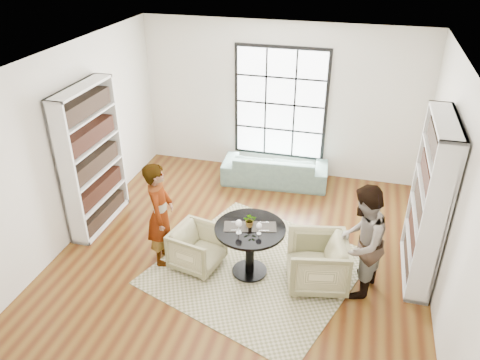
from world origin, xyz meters
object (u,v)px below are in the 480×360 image
(armchair_right, at_px, (317,262))
(wine_glass_left, at_px, (239,224))
(flower_centerpiece, at_px, (250,220))
(pedestal_table, at_px, (250,240))
(sofa, at_px, (275,168))
(person_left, at_px, (160,214))
(person_right, at_px, (361,242))
(wine_glass_right, at_px, (259,226))
(armchair_left, at_px, (197,248))

(armchair_right, distance_m, wine_glass_left, 1.24)
(wine_glass_left, xyz_separation_m, flower_centerpiece, (0.11, 0.20, -0.05))
(wine_glass_left, height_order, flower_centerpiece, wine_glass_left)
(pedestal_table, height_order, flower_centerpiece, flower_centerpiece)
(sofa, bearing_deg, wine_glass_left, 86.96)
(person_left, bearing_deg, armchair_right, -101.92)
(sofa, xyz_separation_m, armchair_right, (1.15, -2.78, 0.08))
(sofa, distance_m, flower_centerpiece, 2.83)
(sofa, bearing_deg, armchair_right, 108.06)
(sofa, bearing_deg, person_right, 117.04)
(pedestal_table, height_order, armchair_right, pedestal_table)
(person_right, xyz_separation_m, flower_centerpiece, (-1.52, 0.02, 0.07))
(sofa, relative_size, wine_glass_right, 11.61)
(sofa, height_order, person_left, person_left)
(armchair_left, distance_m, wine_glass_right, 1.12)
(sofa, relative_size, wine_glass_left, 9.58)
(armchair_left, height_order, wine_glass_right, wine_glass_right)
(pedestal_table, xyz_separation_m, wine_glass_right, (0.15, -0.12, 0.35))
(armchair_right, height_order, wine_glass_left, wine_glass_left)
(wine_glass_left, distance_m, wine_glass_right, 0.28)
(person_right, xyz_separation_m, wine_glass_right, (-1.36, -0.13, 0.10))
(person_left, distance_m, wine_glass_right, 1.50)
(armchair_right, bearing_deg, wine_glass_left, -92.02)
(wine_glass_right, bearing_deg, armchair_left, 175.08)
(person_left, bearing_deg, person_right, -102.16)
(person_right, bearing_deg, wine_glass_left, -67.69)
(wine_glass_left, bearing_deg, sofa, 91.32)
(armchair_left, bearing_deg, armchair_right, -76.74)
(flower_centerpiece, bearing_deg, wine_glass_right, -42.20)
(armchair_left, height_order, person_left, person_left)
(armchair_left, distance_m, person_right, 2.35)
(pedestal_table, height_order, wine_glass_right, wine_glass_right)
(person_left, distance_m, wine_glass_left, 1.23)
(armchair_left, bearing_deg, sofa, -0.31)
(pedestal_table, height_order, wine_glass_left, wine_glass_left)
(pedestal_table, relative_size, person_left, 0.61)
(pedestal_table, distance_m, armchair_right, 0.98)
(wine_glass_right, bearing_deg, wine_glass_left, -168.72)
(wine_glass_left, bearing_deg, person_left, 173.67)
(pedestal_table, distance_m, person_left, 1.36)
(sofa, bearing_deg, wine_glass_right, 92.29)
(flower_centerpiece, bearing_deg, wine_glass_left, -118.37)
(wine_glass_right, relative_size, flower_centerpiece, 0.86)
(sofa, distance_m, wine_glass_right, 3.00)
(person_left, bearing_deg, wine_glass_right, -106.24)
(sofa, height_order, wine_glass_left, wine_glass_left)
(person_right, height_order, flower_centerpiece, person_right)
(pedestal_table, distance_m, armchair_left, 0.83)
(person_right, relative_size, wine_glass_right, 9.45)
(wine_glass_right, bearing_deg, flower_centerpiece, 137.80)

